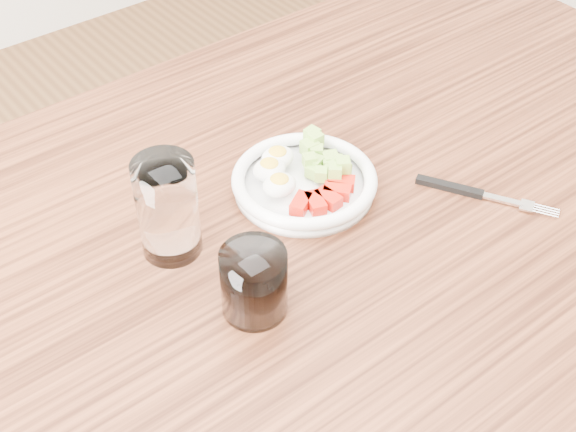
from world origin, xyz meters
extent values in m
cube|color=brown|center=(0.65, 0.35, 0.36)|extent=(0.07, 0.07, 0.73)
cube|color=brown|center=(0.00, 0.00, 0.75)|extent=(1.50, 0.90, 0.04)
cylinder|color=white|center=(0.06, 0.06, 0.78)|extent=(0.18, 0.18, 0.01)
torus|color=white|center=(0.06, 0.06, 0.79)|extent=(0.19, 0.19, 0.02)
cube|color=red|center=(0.02, 0.03, 0.79)|extent=(0.04, 0.03, 0.02)
cube|color=red|center=(0.04, 0.02, 0.79)|extent=(0.03, 0.04, 0.02)
cube|color=red|center=(0.06, 0.01, 0.79)|extent=(0.02, 0.04, 0.02)
cube|color=red|center=(0.08, 0.02, 0.79)|extent=(0.04, 0.04, 0.02)
cube|color=red|center=(0.09, 0.03, 0.79)|extent=(0.04, 0.04, 0.02)
ellipsoid|color=white|center=(0.03, 0.10, 0.80)|extent=(0.05, 0.04, 0.03)
ellipsoid|color=yellow|center=(0.03, 0.10, 0.81)|extent=(0.02, 0.02, 0.01)
ellipsoid|color=white|center=(0.05, 0.11, 0.80)|extent=(0.05, 0.04, 0.03)
ellipsoid|color=yellow|center=(0.05, 0.11, 0.81)|extent=(0.02, 0.02, 0.01)
ellipsoid|color=white|center=(0.02, 0.06, 0.80)|extent=(0.05, 0.04, 0.03)
ellipsoid|color=yellow|center=(0.02, 0.06, 0.81)|extent=(0.02, 0.02, 0.01)
cube|color=#9DC64C|center=(0.10, 0.04, 0.81)|extent=(0.03, 0.03, 0.02)
cube|color=#9DC64C|center=(0.10, 0.10, 0.80)|extent=(0.02, 0.02, 0.02)
cube|color=#9DC64C|center=(0.10, 0.06, 0.80)|extent=(0.03, 0.03, 0.02)
cube|color=#9DC64C|center=(0.11, 0.06, 0.80)|extent=(0.02, 0.02, 0.02)
cube|color=#9DC64C|center=(0.10, 0.09, 0.80)|extent=(0.02, 0.02, 0.02)
cube|color=#9DC64C|center=(0.11, 0.05, 0.79)|extent=(0.02, 0.02, 0.02)
cube|color=#9DC64C|center=(0.08, 0.05, 0.80)|extent=(0.02, 0.02, 0.02)
cube|color=#9DC64C|center=(0.10, 0.07, 0.80)|extent=(0.03, 0.03, 0.02)
cube|color=#9DC64C|center=(0.11, 0.11, 0.81)|extent=(0.02, 0.02, 0.02)
cube|color=#9DC64C|center=(0.09, 0.04, 0.80)|extent=(0.02, 0.02, 0.02)
cube|color=#9DC64C|center=(0.08, 0.08, 0.80)|extent=(0.02, 0.02, 0.02)
cube|color=#9DC64C|center=(0.11, 0.10, 0.81)|extent=(0.02, 0.02, 0.02)
cube|color=#9DC64C|center=(0.10, 0.05, 0.79)|extent=(0.03, 0.03, 0.02)
cube|color=#9DC64C|center=(0.08, 0.07, 0.80)|extent=(0.02, 0.02, 0.02)
cube|color=#9DC64C|center=(0.11, 0.05, 0.80)|extent=(0.02, 0.02, 0.02)
cube|color=#9DC64C|center=(0.10, 0.07, 0.79)|extent=(0.03, 0.03, 0.02)
cube|color=#9DC64C|center=(0.07, 0.07, 0.79)|extent=(0.02, 0.02, 0.02)
cube|color=black|center=(0.21, -0.05, 0.77)|extent=(0.06, 0.08, 0.01)
cube|color=silver|center=(0.25, -0.11, 0.77)|extent=(0.03, 0.05, 0.00)
cube|color=silver|center=(0.26, -0.14, 0.77)|extent=(0.03, 0.03, 0.00)
cylinder|color=silver|center=(0.27, -0.17, 0.77)|extent=(0.02, 0.03, 0.00)
cylinder|color=silver|center=(0.27, -0.16, 0.77)|extent=(0.02, 0.03, 0.00)
cylinder|color=silver|center=(0.28, -0.16, 0.77)|extent=(0.02, 0.03, 0.00)
cylinder|color=silver|center=(0.28, -0.16, 0.77)|extent=(0.02, 0.03, 0.00)
cylinder|color=white|center=(-0.14, 0.08, 0.84)|extent=(0.07, 0.07, 0.13)
cylinder|color=white|center=(-0.11, -0.06, 0.81)|extent=(0.07, 0.07, 0.08)
cylinder|color=black|center=(-0.11, -0.06, 0.81)|extent=(0.07, 0.07, 0.07)
camera|label=1|loc=(-0.45, -0.56, 1.46)|focal=50.00mm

